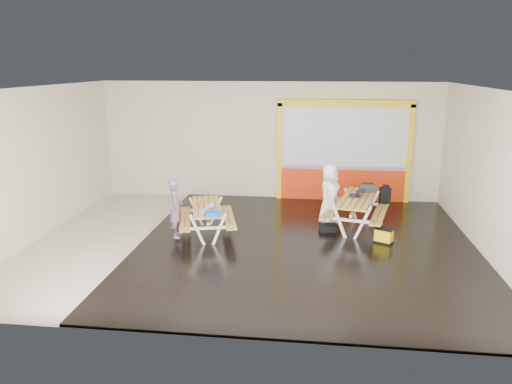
# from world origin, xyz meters

# --- Properties ---
(room) EXTENTS (10.02, 8.02, 3.52)m
(room) POSITION_xyz_m (0.00, 0.00, 1.75)
(room) COLOR beige
(room) RESTS_ON ground
(deck) EXTENTS (7.50, 7.98, 0.05)m
(deck) POSITION_xyz_m (1.25, 0.00, 0.03)
(deck) COLOR black
(deck) RESTS_ON room
(kiosk) EXTENTS (3.88, 0.16, 3.00)m
(kiosk) POSITION_xyz_m (2.20, 3.93, 1.44)
(kiosk) COLOR red
(kiosk) RESTS_ON room
(picnic_table_left) EXTENTS (1.70, 2.13, 0.75)m
(picnic_table_left) POSITION_xyz_m (-1.11, 0.42, 0.58)
(picnic_table_left) COLOR #CA8F41
(picnic_table_left) RESTS_ON deck
(picnic_table_right) EXTENTS (1.83, 2.33, 0.83)m
(picnic_table_right) POSITION_xyz_m (2.43, 1.32, 0.63)
(picnic_table_right) COLOR #CA8F41
(picnic_table_right) RESTS_ON deck
(person_left) EXTENTS (0.44, 0.57, 1.38)m
(person_left) POSITION_xyz_m (-1.75, 0.04, 0.78)
(person_left) COLOR #704C6A
(person_left) RESTS_ON deck
(person_right) EXTENTS (0.74, 0.87, 1.51)m
(person_right) POSITION_xyz_m (1.77, 1.44, 0.86)
(person_right) COLOR white
(person_right) RESTS_ON deck
(laptop_left) EXTENTS (0.42, 0.40, 0.15)m
(laptop_left) POSITION_xyz_m (-1.04, 0.04, 0.80)
(laptop_left) COLOR silver
(laptop_left) RESTS_ON picnic_table_left
(laptop_right) EXTENTS (0.42, 0.37, 0.16)m
(laptop_right) POSITION_xyz_m (2.44, 1.48, 0.88)
(laptop_right) COLOR black
(laptop_right) RESTS_ON picnic_table_right
(blue_pouch) EXTENTS (0.37, 0.30, 0.10)m
(blue_pouch) POSITION_xyz_m (-0.80, -0.36, 0.80)
(blue_pouch) COLOR blue
(blue_pouch) RESTS_ON picnic_table_left
(toolbox) EXTENTS (0.42, 0.24, 0.24)m
(toolbox) POSITION_xyz_m (2.74, 1.96, 0.92)
(toolbox) COLOR black
(toolbox) RESTS_ON picnic_table_right
(backpack) EXTENTS (0.29, 0.20, 0.45)m
(backpack) POSITION_xyz_m (3.20, 2.04, 0.76)
(backpack) COLOR black
(backpack) RESTS_ON picnic_table_right
(dark_case) EXTENTS (0.44, 0.35, 0.15)m
(dark_case) POSITION_xyz_m (1.75, 1.02, 0.13)
(dark_case) COLOR black
(dark_case) RESTS_ON deck
(fluke_bag) EXTENTS (0.47, 0.41, 0.34)m
(fluke_bag) POSITION_xyz_m (2.99, 0.35, 0.21)
(fluke_bag) COLOR black
(fluke_bag) RESTS_ON deck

